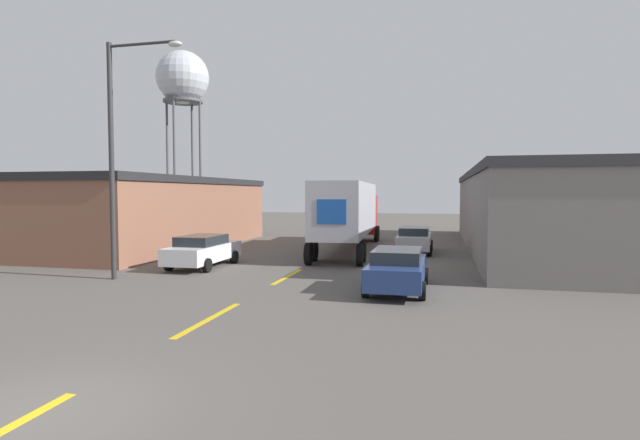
{
  "coord_description": "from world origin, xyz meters",
  "views": [
    {
      "loc": [
        6.06,
        -6.2,
        3.41
      ],
      "look_at": [
        0.72,
        15.9,
        2.2
      ],
      "focal_mm": 28.0,
      "sensor_mm": 36.0,
      "label": 1
    }
  ],
  "objects_px": {
    "semi_truck": "(350,210)",
    "parked_car_left_far": "(203,250)",
    "parked_car_right_mid": "(397,268)",
    "water_tower": "(183,79)",
    "parked_car_right_far": "(414,239)",
    "street_lamp": "(119,143)"
  },
  "relations": [
    {
      "from": "parked_car_left_far",
      "to": "parked_car_right_far",
      "type": "height_order",
      "value": "same"
    },
    {
      "from": "parked_car_right_far",
      "to": "street_lamp",
      "type": "height_order",
      "value": "street_lamp"
    },
    {
      "from": "parked_car_left_far",
      "to": "parked_car_right_far",
      "type": "xyz_separation_m",
      "value": [
        9.25,
        8.02,
        0.0
      ]
    },
    {
      "from": "parked_car_right_far",
      "to": "water_tower",
      "type": "relative_size",
      "value": 0.23
    },
    {
      "from": "semi_truck",
      "to": "parked_car_right_far",
      "type": "xyz_separation_m",
      "value": [
        3.83,
        -0.4,
        -1.63
      ]
    },
    {
      "from": "parked_car_left_far",
      "to": "parked_car_right_mid",
      "type": "bearing_deg",
      "value": -21.13
    },
    {
      "from": "parked_car_right_far",
      "to": "street_lamp",
      "type": "distance_m",
      "value": 16.7
    },
    {
      "from": "parked_car_right_mid",
      "to": "street_lamp",
      "type": "xyz_separation_m",
      "value": [
        -10.81,
        -0.29,
        4.59
      ]
    },
    {
      "from": "parked_car_right_far",
      "to": "semi_truck",
      "type": "bearing_deg",
      "value": 174.11
    },
    {
      "from": "semi_truck",
      "to": "parked_car_right_mid",
      "type": "xyz_separation_m",
      "value": [
        3.83,
        -11.99,
        -1.63
      ]
    },
    {
      "from": "parked_car_right_far",
      "to": "parked_car_right_mid",
      "type": "height_order",
      "value": "same"
    },
    {
      "from": "semi_truck",
      "to": "water_tower",
      "type": "relative_size",
      "value": 0.75
    },
    {
      "from": "street_lamp",
      "to": "semi_truck",
      "type": "bearing_deg",
      "value": 60.4
    },
    {
      "from": "parked_car_right_mid",
      "to": "water_tower",
      "type": "xyz_separation_m",
      "value": [
        -28.79,
        37.42,
        16.28
      ]
    },
    {
      "from": "parked_car_left_far",
      "to": "street_lamp",
      "type": "relative_size",
      "value": 0.51
    },
    {
      "from": "semi_truck",
      "to": "parked_car_left_far",
      "type": "distance_m",
      "value": 10.14
    },
    {
      "from": "parked_car_right_mid",
      "to": "street_lamp",
      "type": "distance_m",
      "value": 11.74
    },
    {
      "from": "water_tower",
      "to": "parked_car_left_far",
      "type": "bearing_deg",
      "value": -60.0
    },
    {
      "from": "semi_truck",
      "to": "parked_car_left_far",
      "type": "xyz_separation_m",
      "value": [
        -5.42,
        -8.41,
        -1.63
      ]
    },
    {
      "from": "semi_truck",
      "to": "street_lamp",
      "type": "bearing_deg",
      "value": -123.18
    },
    {
      "from": "parked_car_left_far",
      "to": "water_tower",
      "type": "height_order",
      "value": "water_tower"
    },
    {
      "from": "water_tower",
      "to": "street_lamp",
      "type": "distance_m",
      "value": 43.38
    }
  ]
}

